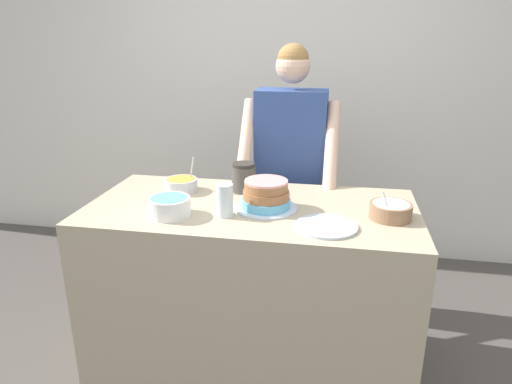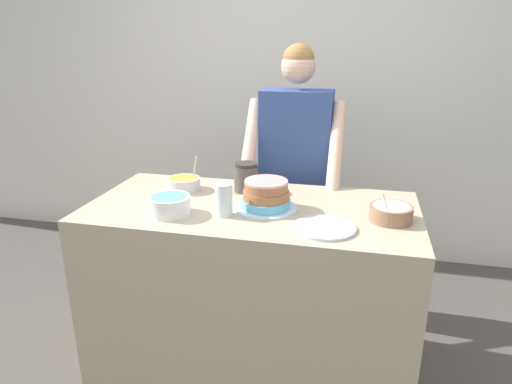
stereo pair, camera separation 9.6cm
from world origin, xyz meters
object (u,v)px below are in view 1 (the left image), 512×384
(ceramic_plate, at_px, (326,226))
(stoneware_jar, at_px, (244,177))
(frosting_bowl_blue, at_px, (169,206))
(frosting_bowl_white, at_px, (391,210))
(frosting_bowl_orange, at_px, (181,184))
(cake, at_px, (266,196))
(drinking_glass, at_px, (225,200))
(person_baker, at_px, (290,158))

(ceramic_plate, xyz_separation_m, stoneware_jar, (-0.45, 0.42, 0.07))
(frosting_bowl_blue, height_order, ceramic_plate, frosting_bowl_blue)
(frosting_bowl_blue, distance_m, ceramic_plate, 0.72)
(frosting_bowl_white, xyz_separation_m, frosting_bowl_orange, (-1.06, 0.20, -0.00))
(cake, distance_m, frosting_bowl_blue, 0.45)
(frosting_bowl_orange, height_order, stoneware_jar, frosting_bowl_orange)
(cake, bearing_deg, frosting_bowl_white, -1.60)
(frosting_bowl_blue, bearing_deg, drinking_glass, 10.08)
(frosting_bowl_white, bearing_deg, drinking_glass, -171.83)
(ceramic_plate, relative_size, stoneware_jar, 1.76)
(cake, bearing_deg, drinking_glass, -144.27)
(frosting_bowl_white, distance_m, frosting_bowl_blue, 1.01)
(person_baker, height_order, drinking_glass, person_baker)
(stoneware_jar, bearing_deg, frosting_bowl_white, -19.28)
(stoneware_jar, bearing_deg, frosting_bowl_orange, -169.64)
(frosting_bowl_blue, bearing_deg, ceramic_plate, -0.65)
(cake, height_order, frosting_bowl_white, frosting_bowl_white)
(person_baker, height_order, frosting_bowl_blue, person_baker)
(person_baker, xyz_separation_m, stoneware_jar, (-0.20, -0.42, -0.01))
(frosting_bowl_blue, bearing_deg, person_baker, 60.88)
(ceramic_plate, distance_m, stoneware_jar, 0.62)
(frosting_bowl_white, relative_size, stoneware_jar, 1.23)
(frosting_bowl_orange, bearing_deg, person_baker, 42.39)
(frosting_bowl_white, xyz_separation_m, frosting_bowl_blue, (-1.00, -0.15, 0.01))
(drinking_glass, bearing_deg, stoneware_jar, 88.22)
(frosting_bowl_blue, height_order, stoneware_jar, stoneware_jar)
(cake, distance_m, drinking_glass, 0.21)
(person_baker, relative_size, stoneware_jar, 10.70)
(cake, bearing_deg, person_baker, 86.43)
(ceramic_plate, bearing_deg, frosting_bowl_blue, 179.35)
(cake, relative_size, frosting_bowl_white, 1.58)
(cake, height_order, stoneware_jar, stoneware_jar)
(frosting_bowl_orange, xyz_separation_m, drinking_glass, (0.32, -0.30, 0.04))
(frosting_bowl_blue, bearing_deg, frosting_bowl_white, 8.65)
(frosting_bowl_white, relative_size, drinking_glass, 1.25)
(frosting_bowl_blue, relative_size, frosting_bowl_orange, 1.03)
(drinking_glass, distance_m, stoneware_jar, 0.36)
(person_baker, distance_m, frosting_bowl_white, 0.86)
(person_baker, distance_m, frosting_bowl_orange, 0.72)
(person_baker, bearing_deg, frosting_bowl_blue, -119.12)
(frosting_bowl_blue, bearing_deg, stoneware_jar, 57.28)
(person_baker, height_order, frosting_bowl_orange, person_baker)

